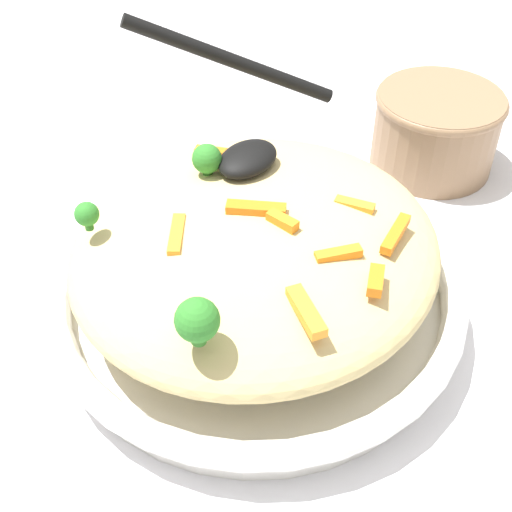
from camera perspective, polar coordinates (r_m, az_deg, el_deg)
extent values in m
plane|color=silver|center=(0.58, 0.00, -4.81)|extent=(2.40, 2.40, 0.00)
cylinder|color=white|center=(0.57, 0.00, -3.97)|extent=(0.31, 0.31, 0.02)
torus|color=white|center=(0.56, 0.00, -2.37)|extent=(0.33, 0.33, 0.02)
torus|color=black|center=(0.55, 0.00, -2.07)|extent=(0.32, 0.32, 0.00)
ellipsoid|color=#D1BA7A|center=(0.53, 0.00, 0.69)|extent=(0.29, 0.27, 0.07)
cube|color=orange|center=(0.50, -6.54, 1.76)|extent=(0.04, 0.03, 0.01)
cube|color=orange|center=(0.49, 2.16, 2.85)|extent=(0.01, 0.02, 0.01)
cube|color=orange|center=(0.50, 0.24, 3.80)|extent=(0.03, 0.04, 0.01)
cube|color=orange|center=(0.48, 6.65, 0.02)|extent=(0.03, 0.03, 0.01)
cube|color=orange|center=(0.53, 8.10, 4.17)|extent=(0.02, 0.03, 0.01)
cube|color=orange|center=(0.44, 4.14, -4.57)|extent=(0.03, 0.04, 0.01)
cube|color=orange|center=(0.46, 9.80, -1.99)|extent=(0.03, 0.02, 0.01)
cube|color=orange|center=(0.58, -3.07, 8.48)|extent=(0.02, 0.04, 0.01)
cube|color=orange|center=(0.50, 11.39, 1.79)|extent=(0.04, 0.01, 0.01)
cylinder|color=#296820|center=(0.42, -4.74, -6.58)|extent=(0.01, 0.01, 0.01)
sphere|color=#2D7A28|center=(0.41, -4.85, -5.26)|extent=(0.03, 0.03, 0.03)
cylinder|color=#296820|center=(0.55, -4.00, 6.99)|extent=(0.01, 0.01, 0.01)
sphere|color=#2D7A28|center=(0.55, -4.06, 7.98)|extent=(0.02, 0.02, 0.02)
cylinder|color=#296820|center=(0.52, -13.56, 2.50)|extent=(0.01, 0.01, 0.01)
sphere|color=#2D7A28|center=(0.51, -13.73, 3.37)|extent=(0.02, 0.02, 0.02)
ellipsoid|color=black|center=(0.55, -0.70, 7.99)|extent=(0.06, 0.04, 0.02)
cylinder|color=black|center=(0.61, -1.95, 15.75)|extent=(0.14, 0.13, 0.09)
cylinder|color=#8C6B4C|center=(0.75, 14.52, 9.89)|extent=(0.13, 0.13, 0.08)
torus|color=#8C6B4C|center=(0.73, 15.00, 12.28)|extent=(0.13, 0.13, 0.01)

